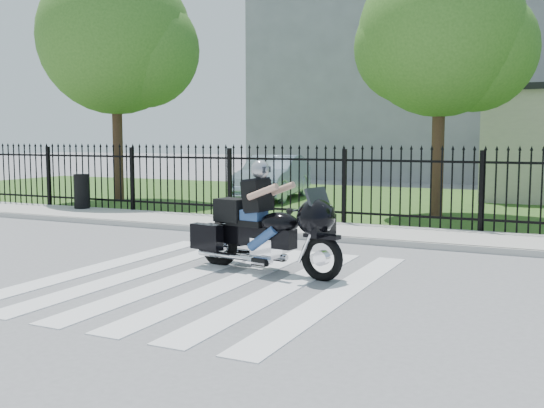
% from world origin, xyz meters
% --- Properties ---
extents(ground, '(120.00, 120.00, 0.00)m').
position_xyz_m(ground, '(0.00, 0.00, 0.00)').
color(ground, slate).
rests_on(ground, ground).
extents(crosswalk, '(5.00, 5.50, 0.01)m').
position_xyz_m(crosswalk, '(0.00, 0.00, 0.01)').
color(crosswalk, silver).
rests_on(crosswalk, ground).
extents(sidewalk, '(40.00, 2.00, 0.12)m').
position_xyz_m(sidewalk, '(0.00, 5.00, 0.06)').
color(sidewalk, '#ADAAA3').
rests_on(sidewalk, ground).
extents(curb, '(40.00, 0.12, 0.12)m').
position_xyz_m(curb, '(0.00, 4.00, 0.06)').
color(curb, '#ADAAA3').
rests_on(curb, ground).
extents(grass_strip, '(40.00, 12.00, 0.02)m').
position_xyz_m(grass_strip, '(0.00, 12.00, 0.01)').
color(grass_strip, '#27501B').
rests_on(grass_strip, ground).
extents(iron_fence, '(26.00, 0.04, 1.80)m').
position_xyz_m(iron_fence, '(0.00, 6.00, 0.90)').
color(iron_fence, black).
rests_on(iron_fence, ground).
extents(tree_left, '(4.80, 4.80, 7.58)m').
position_xyz_m(tree_left, '(-8.50, 8.50, 5.17)').
color(tree_left, '#382316').
rests_on(tree_left, ground).
extents(tree_mid, '(4.20, 4.20, 6.78)m').
position_xyz_m(tree_mid, '(1.50, 9.00, 4.67)').
color(tree_mid, '#382316').
rests_on(tree_mid, ground).
extents(building_tall, '(15.00, 10.00, 12.00)m').
position_xyz_m(building_tall, '(-3.00, 26.00, 6.00)').
color(building_tall, gray).
rests_on(building_tall, ground).
extents(motorcycle_rider, '(2.64, 1.16, 1.76)m').
position_xyz_m(motorcycle_rider, '(0.47, 0.89, 0.72)').
color(motorcycle_rider, black).
rests_on(motorcycle_rider, ground).
extents(parked_car, '(2.21, 4.60, 1.45)m').
position_xyz_m(parked_car, '(-4.31, 11.27, 0.75)').
color(parked_car, '#A0B6CA').
rests_on(parked_car, grass_strip).
extents(litter_bin, '(0.53, 0.53, 0.94)m').
position_xyz_m(litter_bin, '(-7.46, 5.64, 0.59)').
color(litter_bin, black).
rests_on(litter_bin, sidewalk).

